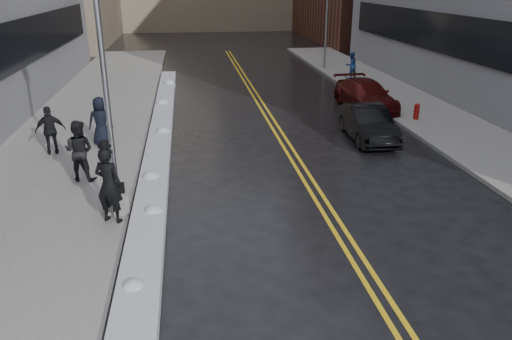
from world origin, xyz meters
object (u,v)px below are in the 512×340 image
object	(u,v)px
pedestrian_d	(50,130)
pedestrian_east	(351,65)
fire_hydrant	(417,111)
pedestrian_fedora	(109,185)
pedestrian_c	(101,121)
car_maroon	(365,95)
car_black	(368,123)
pedestrian_b	(79,151)
traffic_signal	(326,21)
lamppost	(110,128)

from	to	relation	value
pedestrian_d	pedestrian_east	distance (m)	19.93
fire_hydrant	pedestrian_fedora	distance (m)	15.09
pedestrian_c	car_maroon	size ratio (longest dim) A/B	0.38
pedestrian_east	car_black	size ratio (longest dim) A/B	0.40
car_black	car_maroon	world-z (taller)	car_maroon
pedestrian_d	pedestrian_b	bearing A→B (deg)	102.53
pedestrian_d	car_black	distance (m)	12.14
traffic_signal	pedestrian_d	world-z (taller)	traffic_signal
traffic_signal	pedestrian_fedora	xyz separation A→B (m)	(-11.89, -22.59, -2.22)
lamppost	fire_hydrant	distance (m)	14.81
pedestrian_fedora	car_black	bearing A→B (deg)	-120.80
pedestrian_b	car_black	distance (m)	11.10
pedestrian_d	pedestrian_east	xyz separation A→B (m)	(15.36, 12.69, -0.05)
traffic_signal	pedestrian_d	distance (m)	22.41
car_maroon	traffic_signal	bearing A→B (deg)	81.91
fire_hydrant	car_black	distance (m)	3.82
pedestrian_c	car_black	xyz separation A→B (m)	(10.49, -0.36, -0.39)
pedestrian_c	pedestrian_d	world-z (taller)	pedestrian_c
pedestrian_fedora	car_maroon	size ratio (longest dim) A/B	0.42
car_maroon	lamppost	bearing A→B (deg)	-138.49
pedestrian_d	car_maroon	bearing A→B (deg)	-175.04
lamppost	pedestrian_b	bearing A→B (deg)	119.20
lamppost	pedestrian_d	size ratio (longest dim) A/B	4.31
pedestrian_east	car_black	xyz separation A→B (m)	(-3.24, -12.19, -0.30)
pedestrian_east	car_maroon	distance (m)	7.52
pedestrian_fedora	pedestrian_d	size ratio (longest dim) A/B	1.16
traffic_signal	pedestrian_c	bearing A→B (deg)	-129.56
pedestrian_b	pedestrian_east	size ratio (longest dim) A/B	1.16
traffic_signal	pedestrian_fedora	world-z (taller)	traffic_signal
fire_hydrant	car_maroon	distance (m)	3.04
traffic_signal	pedestrian_d	bearing A→B (deg)	-131.39
lamppost	pedestrian_fedora	distance (m)	1.48
traffic_signal	pedestrian_c	distance (m)	20.69
pedestrian_c	car_black	distance (m)	10.50
pedestrian_east	pedestrian_d	bearing A→B (deg)	20.21
pedestrian_c	pedestrian_d	distance (m)	1.85
traffic_signal	car_maroon	distance (m)	11.72
lamppost	car_black	xyz separation A→B (m)	(9.19, 5.79, -1.85)
car_maroon	fire_hydrant	bearing A→B (deg)	-63.45
lamppost	car_black	distance (m)	11.02
traffic_signal	fire_hydrant	bearing A→B (deg)	-87.95
pedestrian_fedora	pedestrian_b	world-z (taller)	pedestrian_fedora
pedestrian_b	traffic_signal	bearing A→B (deg)	-107.84
car_maroon	pedestrian_east	bearing A→B (deg)	74.42
fire_hydrant	pedestrian_b	world-z (taller)	pedestrian_b
lamppost	pedestrian_d	xyz separation A→B (m)	(-2.93, 5.28, -1.50)
pedestrian_fedora	car_black	world-z (taller)	pedestrian_fedora
car_black	lamppost	bearing A→B (deg)	-145.56
car_black	pedestrian_b	bearing A→B (deg)	-160.69
pedestrian_b	lamppost	bearing A→B (deg)	135.53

